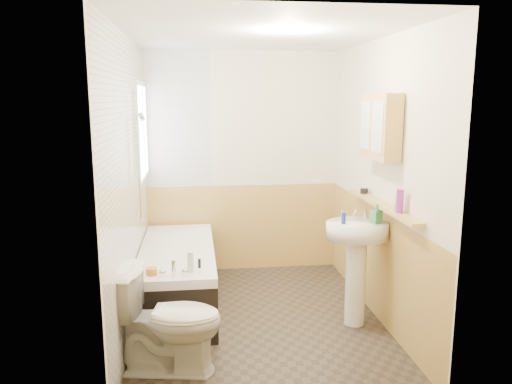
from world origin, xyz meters
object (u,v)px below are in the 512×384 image
Objects in this scene: sink at (357,252)px; medicine_cabinet at (380,127)px; toilet at (168,320)px; bathtub at (178,275)px; pine_shelf at (381,205)px.

medicine_cabinet is (0.17, 0.04, 1.08)m from sink.
medicine_cabinet reaches higher than toilet.
bathtub is 1.70× the size of sink.
pine_shelf reaches higher than sink.
bathtub is 1.23× the size of pine_shelf.
sink is 0.72× the size of pine_shelf.
medicine_cabinet is at bearing -19.02° from bathtub.
pine_shelf is at bearing -20.25° from bathtub.
toilet is at bearing -160.74° from medicine_cabinet.
pine_shelf reaches higher than bathtub.
toilet is 2.32m from medicine_cabinet.
sink reaches higher than bathtub.
sink reaches higher than toilet.
bathtub is 2.25× the size of toilet.
medicine_cabinet is (1.74, -0.60, 1.45)m from bathtub.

